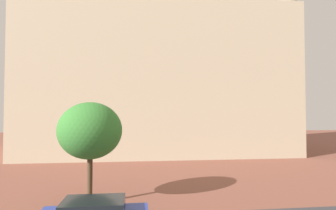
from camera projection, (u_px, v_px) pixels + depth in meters
The scene contains 2 objects.
landmark_building at pixel (156, 70), 33.79m from camera, with size 29.43×15.49×36.34m.
tree_curb_far at pixel (90, 131), 13.61m from camera, with size 3.17×3.17×5.10m.
Camera 1 is at (-1.34, -0.56, 4.50)m, focal length 29.06 mm.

